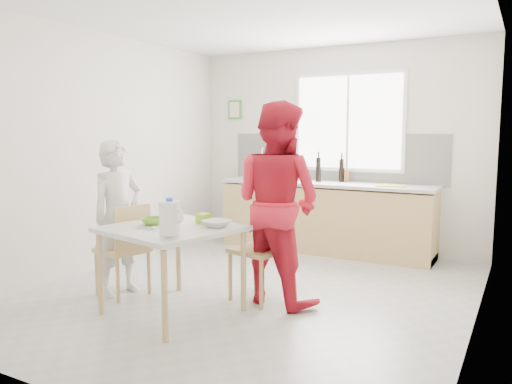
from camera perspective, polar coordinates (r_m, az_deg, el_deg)
ground at (r=5.03m, az=-0.33°, el=-11.38°), size 4.50×4.50×0.00m
room_shell at (r=4.77m, az=-0.35°, el=7.72°), size 4.50×4.50×4.50m
window at (r=6.74m, az=10.50°, el=7.85°), size 1.50×0.06×1.30m
backsplash at (r=6.83m, az=8.85°, el=3.88°), size 3.00×0.02×0.65m
picture_frame at (r=7.49m, az=-2.44°, el=9.38°), size 0.22×0.03×0.28m
kitchen_counter at (r=6.65m, az=7.84°, el=-3.19°), size 2.84×0.64×1.37m
dining_table at (r=4.38m, az=-9.61°, el=-4.93°), size 1.18×1.18×0.77m
chair_left at (r=4.96m, az=-14.62°, el=-5.99°), size 0.49×0.49×0.89m
chair_far at (r=4.74m, az=0.92°, el=-5.86°), size 0.53×0.53×0.96m
person_white at (r=5.00m, az=-15.48°, el=-2.87°), size 0.47×0.61×1.50m
person_red at (r=4.59m, az=2.45°, el=-1.27°), size 1.03×0.87×1.85m
bowl_green at (r=4.48m, az=-11.76°, el=-3.28°), size 0.23×0.23×0.06m
bowl_white at (r=4.30m, az=-4.51°, el=-3.60°), size 0.28×0.28×0.06m
milk_jug at (r=3.92m, az=-9.80°, el=-2.89°), size 0.22×0.16×0.28m
green_box at (r=4.46m, az=-6.04°, el=-3.02°), size 0.12×0.12×0.09m
spoon at (r=4.29m, az=-12.58°, el=-4.03°), size 0.16×0.03×0.01m
cutting_board at (r=6.26m, az=15.19°, el=0.70°), size 0.38×0.29×0.01m
wine_bottle_a at (r=6.62m, az=7.15°, el=2.56°), size 0.07×0.07×0.32m
wine_bottle_b at (r=6.67m, az=9.75°, el=2.46°), size 0.07×0.07×0.30m
jar_amber at (r=6.63m, az=10.29°, el=1.81°), size 0.06×0.06×0.16m
soap_bottle at (r=6.87m, az=4.23°, el=2.11°), size 0.09×0.09×0.17m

